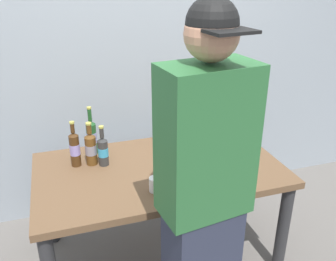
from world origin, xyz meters
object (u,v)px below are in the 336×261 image
object	(u,v)px
beer_bottle_amber	(103,150)
beer_bottle_brown	(75,148)
person_figure	(204,197)
coffee_mug	(156,184)
beer_bottle_green	(92,136)
laptop	(198,154)
beer_bottle_dark	(91,148)

from	to	relation	value
beer_bottle_amber	beer_bottle_brown	size ratio (longest dim) A/B	0.89
person_figure	coffee_mug	xyz separation A→B (m)	(-0.11, 0.42, -0.16)
beer_bottle_amber	person_figure	bearing A→B (deg)	-66.71
beer_bottle_brown	beer_bottle_green	world-z (taller)	beer_bottle_green
laptop	beer_bottle_brown	bearing A→B (deg)	167.15
person_figure	coffee_mug	distance (m)	0.46
beer_bottle_amber	coffee_mug	distance (m)	0.47
beer_bottle_green	coffee_mug	world-z (taller)	beer_bottle_green
beer_bottle_amber	beer_bottle_dark	world-z (taller)	beer_bottle_dark
beer_bottle_brown	coffee_mug	world-z (taller)	beer_bottle_brown
laptop	beer_bottle_dark	size ratio (longest dim) A/B	1.24
coffee_mug	person_figure	bearing A→B (deg)	-75.00
laptop	beer_bottle_green	size ratio (longest dim) A/B	1.06
beer_bottle_green	person_figure	distance (m)	1.08
beer_bottle_dark	beer_bottle_brown	bearing A→B (deg)	173.88
laptop	beer_bottle_dark	world-z (taller)	beer_bottle_dark
coffee_mug	beer_bottle_green	bearing A→B (deg)	116.19
laptop	person_figure	distance (m)	0.75
beer_bottle_brown	laptop	bearing A→B (deg)	-12.85
beer_bottle_green	beer_bottle_dark	distance (m)	0.15
person_figure	beer_bottle_brown	bearing A→B (deg)	121.27
beer_bottle_brown	beer_bottle_dark	bearing A→B (deg)	-6.12
laptop	beer_bottle_amber	distance (m)	0.62
laptop	beer_bottle_dark	xyz separation A→B (m)	(-0.68, 0.17, 0.07)
beer_bottle_dark	coffee_mug	bearing A→B (deg)	-54.20
beer_bottle_amber	beer_bottle_green	world-z (taller)	beer_bottle_green
laptop	coffee_mug	world-z (taller)	laptop
laptop	beer_bottle_green	bearing A→B (deg)	154.03
laptop	beer_bottle_amber	world-z (taller)	beer_bottle_amber
coffee_mug	beer_bottle_amber	bearing A→B (deg)	121.06
beer_bottle_green	person_figure	world-z (taller)	person_figure
beer_bottle_brown	coffee_mug	distance (m)	0.61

